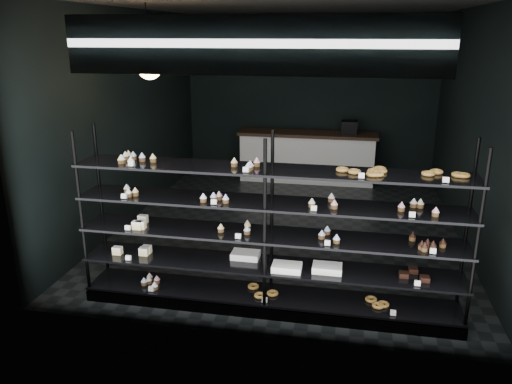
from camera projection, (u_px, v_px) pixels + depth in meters
room at (291, 123)px, 7.24m from camera, size 5.01×6.01×3.20m
display_shelf at (267, 254)px, 5.23m from camera, size 4.00×0.50×1.91m
signage at (250, 45)px, 4.15m from camera, size 3.30×0.05×0.50m
pendant_lamp at (149, 67)px, 5.94m from camera, size 0.28×0.28×0.87m
service_counter at (308, 156)px, 9.90m from camera, size 2.70×0.65×1.23m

